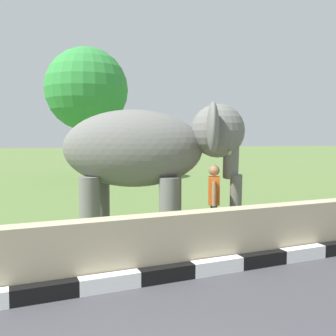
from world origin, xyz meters
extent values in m
cube|color=black|center=(0.10, 3.52, 0.12)|extent=(0.90, 0.20, 0.24)
cube|color=white|center=(1.00, 3.52, 0.12)|extent=(0.90, 0.20, 0.24)
cube|color=black|center=(1.90, 3.52, 0.12)|extent=(0.90, 0.20, 0.24)
cube|color=white|center=(2.80, 3.52, 0.12)|extent=(0.90, 0.20, 0.24)
cube|color=black|center=(3.70, 3.52, 0.12)|extent=(0.90, 0.20, 0.24)
cube|color=white|center=(4.60, 3.52, 0.12)|extent=(0.90, 0.20, 0.24)
cube|color=tan|center=(2.00, 3.82, 0.50)|extent=(28.00, 0.36, 1.00)
cylinder|color=slate|center=(3.17, 6.23, 0.71)|extent=(0.44, 0.44, 1.42)
cylinder|color=slate|center=(2.76, 5.43, 0.71)|extent=(0.44, 0.44, 1.42)
cylinder|color=slate|center=(1.65, 7.00, 0.71)|extent=(0.44, 0.44, 1.42)
cylinder|color=slate|center=(1.25, 6.20, 0.71)|extent=(0.44, 0.44, 1.42)
ellipsoid|color=slate|center=(2.21, 6.21, 2.01)|extent=(3.49, 2.83, 1.70)
sphere|color=slate|center=(3.88, 5.37, 2.39)|extent=(1.16, 1.16, 1.16)
ellipsoid|color=#D84C8C|center=(4.13, 5.23, 2.54)|extent=(0.61, 0.73, 0.44)
ellipsoid|color=slate|center=(4.10, 6.13, 2.44)|extent=(0.62, 0.91, 1.00)
ellipsoid|color=slate|center=(3.39, 4.74, 2.44)|extent=(0.62, 0.91, 1.00)
cylinder|color=slate|center=(4.13, 5.23, 1.84)|extent=(0.54, 0.61, 1.00)
cylinder|color=slate|center=(4.24, 5.18, 1.04)|extent=(0.38, 0.41, 0.82)
cone|color=beige|center=(4.21, 5.51, 1.94)|extent=(0.38, 0.57, 0.22)
cone|color=beige|center=(3.96, 5.01, 1.94)|extent=(0.38, 0.57, 0.22)
cylinder|color=navy|center=(3.79, 5.36, 0.41)|extent=(0.15, 0.15, 0.82)
cylinder|color=navy|center=(3.69, 5.18, 0.41)|extent=(0.15, 0.15, 0.82)
cube|color=#D85919|center=(3.74, 5.27, 1.11)|extent=(0.41, 0.47, 0.58)
cylinder|color=#9E7251|center=(3.87, 5.50, 1.08)|extent=(0.15, 0.17, 0.53)
cylinder|color=#9E7251|center=(3.61, 5.04, 1.08)|extent=(0.13, 0.14, 0.52)
sphere|color=#9E7251|center=(3.74, 5.27, 1.54)|extent=(0.23, 0.23, 0.23)
cylinder|color=brown|center=(3.67, 19.01, 1.86)|extent=(0.36, 0.36, 3.71)
sphere|color=#30893B|center=(3.67, 19.01, 4.95)|extent=(4.48, 4.48, 4.48)
camera|label=1|loc=(-0.29, -1.72, 2.19)|focal=40.14mm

